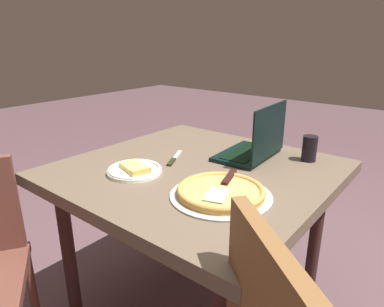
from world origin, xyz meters
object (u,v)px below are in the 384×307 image
(table_knife, at_px, (174,159))
(drink_cup, at_px, (310,148))
(pizza_plate, at_px, (135,170))
(dining_table, at_px, (197,184))
(laptop, at_px, (255,146))
(pizza_tray, at_px, (221,192))

(table_knife, distance_m, drink_cup, 0.61)
(pizza_plate, bearing_deg, table_knife, 174.25)
(dining_table, xyz_separation_m, pizza_plate, (0.21, -0.16, 0.09))
(laptop, bearing_deg, drink_cup, 119.98)
(dining_table, relative_size, table_knife, 5.49)
(laptop, height_order, pizza_plate, laptop)
(pizza_tray, distance_m, table_knife, 0.41)
(dining_table, height_order, table_knife, table_knife)
(table_knife, bearing_deg, dining_table, 89.23)
(dining_table, height_order, pizza_tray, pizza_tray)
(laptop, distance_m, drink_cup, 0.24)
(dining_table, xyz_separation_m, drink_cup, (-0.38, 0.34, 0.14))
(pizza_tray, relative_size, table_knife, 1.84)
(pizza_plate, distance_m, table_knife, 0.22)
(pizza_tray, height_order, drink_cup, drink_cup)
(laptop, xyz_separation_m, drink_cup, (-0.12, 0.21, 0.00))
(laptop, distance_m, pizza_plate, 0.55)
(dining_table, relative_size, pizza_plate, 4.78)
(laptop, bearing_deg, dining_table, -27.47)
(pizza_tray, xyz_separation_m, table_knife, (-0.17, -0.37, -0.01))
(pizza_plate, distance_m, drink_cup, 0.77)
(drink_cup, bearing_deg, laptop, -60.02)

